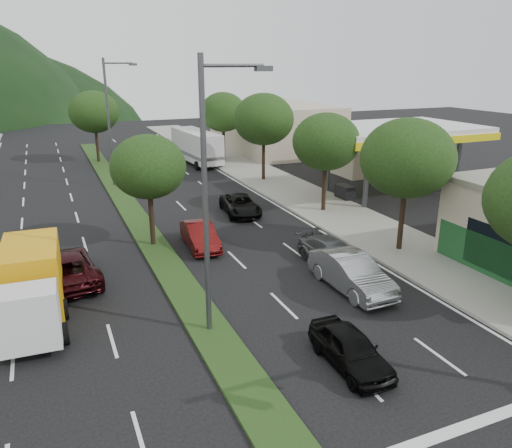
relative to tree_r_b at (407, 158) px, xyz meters
name	(u,v)px	position (x,y,z in m)	size (l,w,h in m)	color
sidewalk_right	(296,193)	(0.50, 13.00, -4.96)	(5.00, 90.00, 0.15)	gray
median	(124,201)	(-12.00, 16.00, -4.98)	(1.60, 56.00, 0.12)	#1D3814
gas_canopy	(394,134)	(7.00, 10.00, -0.39)	(12.20, 8.20, 5.25)	silver
bldg_right_far	(274,127)	(7.50, 32.00, -2.44)	(10.00, 16.00, 5.20)	beige
tree_r_b	(407,158)	(0.00, 0.00, 0.00)	(4.80, 4.80, 6.94)	black
tree_r_c	(326,142)	(0.00, 8.00, -0.29)	(4.40, 4.40, 6.48)	black
tree_r_d	(264,119)	(0.00, 18.00, 0.14)	(5.00, 5.00, 7.17)	black
tree_r_e	(223,112)	(0.00, 28.00, -0.14)	(4.60, 4.60, 6.71)	black
tree_med_near	(148,167)	(-12.00, 6.00, -0.61)	(4.00, 4.00, 6.02)	black
tree_med_far	(94,112)	(-12.00, 32.00, -0.03)	(4.80, 4.80, 6.94)	black
streetlight_near	(210,187)	(-11.79, -4.00, 0.55)	(2.60, 0.25, 10.00)	#47494C
streetlight_mid	(111,117)	(-11.79, 21.00, 0.55)	(2.60, 0.25, 10.00)	#47494C
sedan_silver	(351,273)	(-5.06, -3.02, -4.23)	(1.70, 4.88, 1.61)	#A3A6AB
suv_maroon	(65,267)	(-16.69, 2.79, -4.29)	(2.49, 5.39, 1.50)	black
car_queue_a	(350,349)	(-8.37, -8.00, -4.40)	(1.51, 3.75, 1.28)	black
car_queue_b	(332,253)	(-4.34, -0.27, -4.39)	(1.81, 4.45, 1.29)	#4D4D52
car_queue_c	(200,235)	(-9.68, 4.73, -4.35)	(1.45, 4.17, 1.37)	#540E0E
car_queue_d	(240,205)	(-5.36, 9.73, -4.41)	(2.09, 4.54, 1.26)	black
box_truck	(33,288)	(-18.00, -0.51, -3.65)	(2.55, 6.04, 2.93)	silver
motorhome	(196,146)	(-3.00, 27.64, -3.33)	(3.21, 8.54, 3.21)	silver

